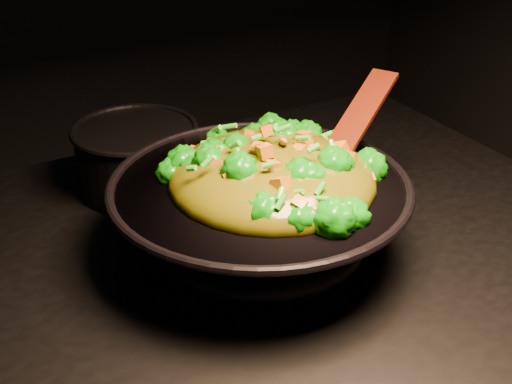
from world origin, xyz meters
TOP-DOWN VIEW (x-y plane):
  - wok at (0.06, 0.01)m, footprint 0.41×0.41m
  - stir_fry at (0.08, 0.01)m, footprint 0.30×0.30m
  - spatula at (0.20, 0.01)m, footprint 0.24×0.16m
  - back_pot at (-0.02, 0.28)m, footprint 0.25×0.25m

SIDE VIEW (x-z plane):
  - back_pot at x=-0.02m, z-range 0.90..1.01m
  - wok at x=0.06m, z-range 0.90..1.01m
  - spatula at x=0.20m, z-range 1.00..1.11m
  - stir_fry at x=0.08m, z-range 1.01..1.11m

